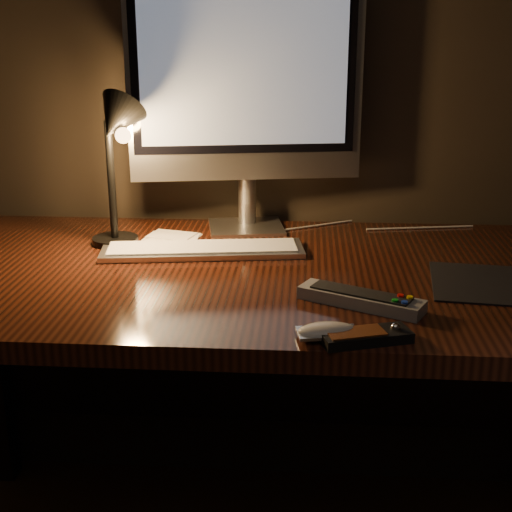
# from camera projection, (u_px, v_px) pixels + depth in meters

# --- Properties ---
(desk) EXTENTS (1.60, 0.75, 0.75)m
(desk) POSITION_uv_depth(u_px,v_px,m) (266.00, 315.00, 1.54)
(desk) COLOR #3B180D
(desk) RESTS_ON ground
(monitor) EXTENTS (0.53, 0.18, 0.56)m
(monitor) POSITION_uv_depth(u_px,v_px,m) (245.00, 88.00, 1.62)
(monitor) COLOR silver
(monitor) RESTS_ON desk
(keyboard) EXTENTS (0.45, 0.18, 0.02)m
(keyboard) POSITION_uv_depth(u_px,v_px,m) (203.00, 249.00, 1.54)
(keyboard) COLOR silver
(keyboard) RESTS_ON desk
(mousepad) EXTENTS (0.30, 0.25, 0.00)m
(mousepad) POSITION_uv_depth(u_px,v_px,m) (507.00, 285.00, 1.35)
(mousepad) COLOR black
(mousepad) RESTS_ON desk
(mouse) EXTENTS (0.10, 0.07, 0.02)m
(mouse) POSITION_uv_depth(u_px,v_px,m) (327.00, 333.00, 1.12)
(mouse) COLOR white
(mouse) RESTS_ON desk
(media_remote) EXTENTS (0.15, 0.09, 0.03)m
(media_remote) POSITION_uv_depth(u_px,v_px,m) (366.00, 336.00, 1.10)
(media_remote) COLOR black
(media_remote) RESTS_ON desk
(tv_remote) EXTENTS (0.22, 0.15, 0.03)m
(tv_remote) POSITION_uv_depth(u_px,v_px,m) (361.00, 299.00, 1.25)
(tv_remote) COLOR gray
(tv_remote) RESTS_ON desk
(papers) EXTENTS (0.13, 0.10, 0.01)m
(papers) POSITION_uv_depth(u_px,v_px,m) (172.00, 237.00, 1.65)
(papers) COLOR white
(papers) RESTS_ON desk
(desk_lamp) EXTENTS (0.16, 0.17, 0.35)m
(desk_lamp) POSITION_uv_depth(u_px,v_px,m) (116.00, 142.00, 1.50)
(desk_lamp) COLOR black
(desk_lamp) RESTS_ON desk
(cable) EXTENTS (0.52, 0.18, 0.00)m
(cable) POSITION_uv_depth(u_px,v_px,m) (361.00, 229.00, 1.71)
(cable) COLOR white
(cable) RESTS_ON desk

